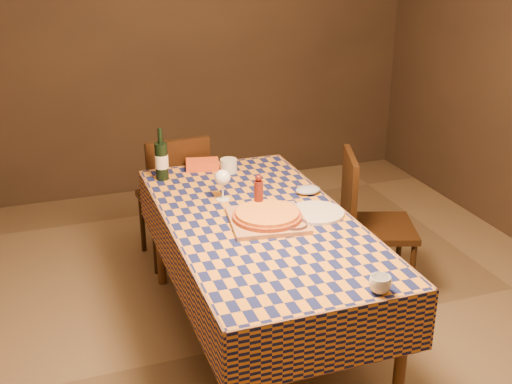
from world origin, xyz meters
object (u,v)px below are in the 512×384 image
(dining_table, at_px, (259,232))
(pizza, at_px, (267,215))
(bowl, at_px, (295,226))
(white_plate, at_px, (316,213))
(chair_far, at_px, (175,193))
(chair_right, at_px, (366,218))
(cutting_board, at_px, (267,220))
(wine_bottle, at_px, (162,160))

(dining_table, xyz_separation_m, pizza, (0.02, -0.06, 0.12))
(bowl, relative_size, white_plate, 0.43)
(chair_far, relative_size, chair_right, 1.00)
(cutting_board, xyz_separation_m, chair_right, (0.79, 0.36, -0.26))
(wine_bottle, distance_m, chair_right, 1.30)
(pizza, bearing_deg, bowl, -52.67)
(wine_bottle, bearing_deg, chair_right, -20.34)
(wine_bottle, bearing_deg, pizza, -64.20)
(white_plate, bearing_deg, chair_right, 34.54)
(pizza, distance_m, white_plate, 0.28)
(bowl, distance_m, chair_right, 0.88)
(wine_bottle, height_order, chair_far, wine_bottle)
(pizza, height_order, chair_far, chair_far)
(white_plate, height_order, chair_right, chair_right)
(bowl, bearing_deg, pizza, 127.33)
(wine_bottle, height_order, chair_right, wine_bottle)
(pizza, height_order, white_plate, pizza)
(chair_far, height_order, chair_right, same)
(chair_far, bearing_deg, pizza, -78.16)
(white_plate, bearing_deg, pizza, -178.35)
(chair_right, bearing_deg, wine_bottle, 159.66)
(pizza, height_order, bowl, pizza)
(pizza, distance_m, wine_bottle, 0.88)
(dining_table, height_order, pizza, pizza)
(dining_table, relative_size, chair_right, 1.98)
(cutting_board, bearing_deg, chair_far, 101.84)
(chair_far, xyz_separation_m, chair_right, (1.02, -0.78, 0.00))
(dining_table, distance_m, chair_far, 1.11)
(wine_bottle, relative_size, chair_right, 0.34)
(bowl, xyz_separation_m, white_plate, (0.18, 0.14, -0.01))
(pizza, xyz_separation_m, chair_far, (-0.24, 1.13, -0.29))
(chair_far, bearing_deg, bowl, -75.08)
(pizza, xyz_separation_m, wine_bottle, (-0.38, 0.79, 0.08))
(cutting_board, xyz_separation_m, bowl, (0.10, -0.13, 0.01))
(dining_table, xyz_separation_m, chair_far, (-0.21, 1.08, -0.17))
(pizza, relative_size, chair_right, 0.47)
(white_plate, bearing_deg, wine_bottle, 130.28)
(dining_table, height_order, white_plate, white_plate)
(dining_table, bearing_deg, chair_right, 20.30)
(bowl, relative_size, wine_bottle, 0.40)
(bowl, xyz_separation_m, wine_bottle, (-0.48, 0.92, 0.10))
(pizza, height_order, wine_bottle, wine_bottle)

